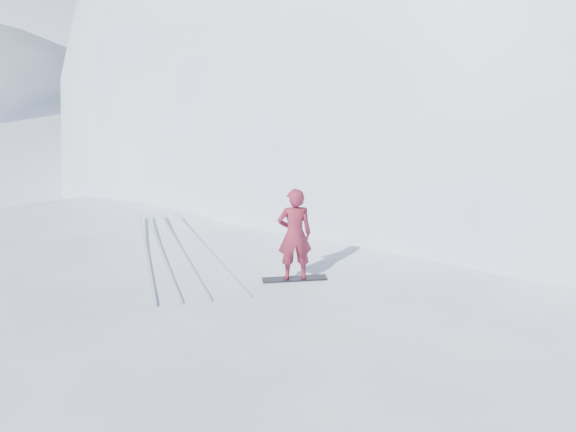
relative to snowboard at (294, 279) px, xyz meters
The scene contains 7 objects.
near_ridge 2.60m from the snowboard, 150.60° to the left, with size 36.00×28.00×4.80m, color white.
summit_peak 31.03m from the snowboard, 49.35° to the left, with size 60.00×56.00×56.00m, color white.
peak_shoulder 19.44m from the snowboard, 64.98° to the left, with size 28.00×24.00×18.00m, color white.
wind_bumps 3.43m from the snowboard, behind, with size 16.00×14.40×1.00m.
snowboard is the anchor object (origin of this frame).
snowboarder 1.01m from the snowboard, ahead, with size 0.73×0.48×1.99m, color maroon.
board_tracks 3.40m from the snowboard, 141.52° to the left, with size 2.85×5.94×0.04m.
Camera 1 is at (0.18, -8.36, 7.42)m, focal length 35.00 mm.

